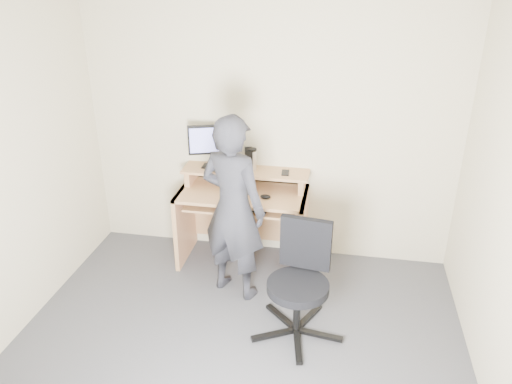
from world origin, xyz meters
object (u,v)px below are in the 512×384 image
(office_chair, at_px, (300,277))
(person, at_px, (233,209))
(monitor, at_px, (212,142))
(desk, at_px, (244,208))

(office_chair, relative_size, person, 0.55)
(monitor, relative_size, person, 0.26)
(desk, relative_size, person, 0.73)
(person, bearing_deg, monitor, -41.12)
(desk, xyz_separation_m, office_chair, (0.64, -0.98, -0.05))
(monitor, bearing_deg, person, -80.25)
(office_chair, bearing_deg, person, 154.00)
(monitor, relative_size, office_chair, 0.47)
(desk, xyz_separation_m, person, (0.02, -0.56, 0.27))
(desk, height_order, person, person)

